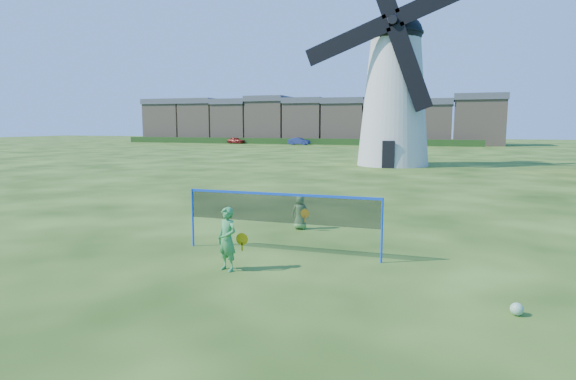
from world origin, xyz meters
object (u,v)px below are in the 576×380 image
(player_boy, at_px, (300,212))
(car_left, at_px, (236,140))
(windmill, at_px, (394,91))
(car_right, at_px, (299,141))
(badminton_net, at_px, (281,209))
(play_ball, at_px, (517,309))
(player_girl, at_px, (227,239))

(player_boy, relative_size, car_left, 0.33)
(windmill, bearing_deg, player_boy, -89.80)
(car_right, bearing_deg, windmill, -148.43)
(windmill, height_order, badminton_net, windmill)
(play_ball, bearing_deg, car_right, 110.31)
(car_right, bearing_deg, player_boy, -158.99)
(player_boy, distance_m, car_left, 70.28)
(windmill, relative_size, car_left, 5.36)
(badminton_net, distance_m, player_boy, 3.04)
(player_girl, height_order, car_left, player_girl)
(badminton_net, distance_m, player_girl, 1.88)
(badminton_net, bearing_deg, player_boy, 97.96)
(badminton_net, distance_m, car_right, 67.28)
(player_girl, distance_m, player_boy, 4.66)
(player_boy, bearing_deg, player_girl, 79.24)
(car_left, bearing_deg, windmill, -130.19)
(player_girl, height_order, car_right, player_girl)
(badminton_net, xyz_separation_m, car_right, (-19.59, 64.36, -0.55))
(windmill, relative_size, player_girl, 12.28)
(windmill, bearing_deg, car_left, 129.52)
(player_boy, relative_size, car_right, 0.30)
(badminton_net, xyz_separation_m, play_ball, (5.13, -2.47, -1.03))
(play_ball, relative_size, car_left, 0.07)
(player_girl, distance_m, car_left, 74.37)
(windmill, relative_size, play_ball, 79.68)
(player_boy, height_order, car_left, car_left)
(play_ball, xyz_separation_m, car_right, (-24.73, 66.83, 0.48))
(windmill, bearing_deg, car_right, 117.90)
(player_boy, height_order, car_right, car_right)
(windmill, xyz_separation_m, car_right, (-19.09, 36.07, -5.32))
(player_boy, bearing_deg, windmill, -97.45)
(car_left, bearing_deg, play_ball, -141.50)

